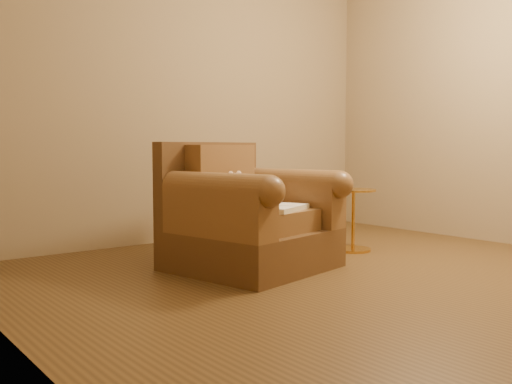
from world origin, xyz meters
TOP-DOWN VIEW (x-y plane):
  - floor at (0.00, 0.00)m, footprint 4.00×4.00m
  - armchair at (-0.32, 0.72)m, footprint 1.11×1.08m
  - teddy_bear at (-0.35, 0.80)m, footprint 0.19×0.21m
  - guidebook at (-0.24, 0.47)m, footprint 0.48×0.40m
  - side_table at (0.71, 0.70)m, footprint 0.35×0.35m

SIDE VIEW (x-z plane):
  - floor at x=0.00m, z-range 0.00..0.00m
  - side_table at x=0.71m, z-range 0.02..0.51m
  - armchair at x=-0.32m, z-range -0.10..0.75m
  - guidebook at x=-0.24m, z-range 0.41..0.44m
  - teddy_bear at x=-0.35m, z-range 0.37..0.63m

